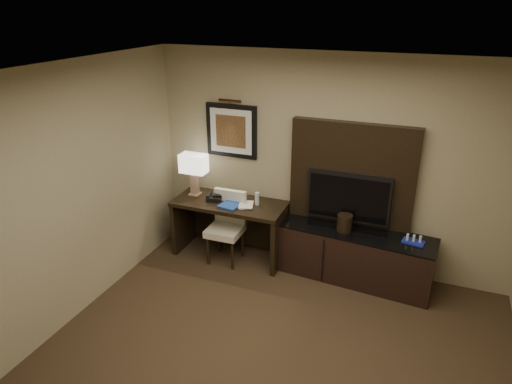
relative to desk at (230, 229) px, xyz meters
The scene contains 17 objects.
ceiling 3.37m from the desk, 60.79° to the right, with size 4.50×5.00×0.01m, color silver.
wall_back 1.57m from the desk, 16.23° to the left, with size 4.50×0.01×2.70m, color #988C67.
wall_left 2.58m from the desk, 115.98° to the right, with size 0.01×5.00×2.70m, color #988C67.
desk is the anchor object (origin of this frame).
credenza 1.64m from the desk, ahead, with size 1.90×0.53×0.65m, color black.
tv_wall_panel 1.76m from the desk, 10.93° to the left, with size 1.50×0.12×1.30m, color black.
tv 1.64m from the desk, ahead, with size 1.00×0.08×0.60m, color black.
artwork 1.30m from the desk, 106.61° to the left, with size 0.70×0.04×0.70m, color black.
picture_light 1.68m from the desk, 108.65° to the left, with size 0.04×0.04×0.30m, color #3D2713.
desk_chair 0.16m from the desk, 90.28° to the right, with size 0.43×0.50×0.91m, color beige, non-canonical shape.
table_lamp 0.87m from the desk, behind, with size 0.35×0.20×0.57m, color tan, non-canonical shape.
desk_phone 0.49m from the desk, behind, with size 0.20×0.18×0.10m, color black, non-canonical shape.
blue_folder 0.42m from the desk, 46.60° to the right, with size 0.25×0.33×0.02m, color #183F9C.
book 0.55m from the desk, 21.41° to the right, with size 0.18×0.02×0.25m, color #B9AB92.
water_bottle 0.61m from the desk, ahead, with size 0.06×0.06×0.17m, color silver.
ice_bucket 1.55m from the desk, ahead, with size 0.18×0.18×0.20m, color black.
minibar_tray 2.33m from the desk, ahead, with size 0.24×0.15×0.09m, color #172598, non-canonical shape.
Camera 1 is at (1.12, -2.76, 3.23)m, focal length 32.00 mm.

